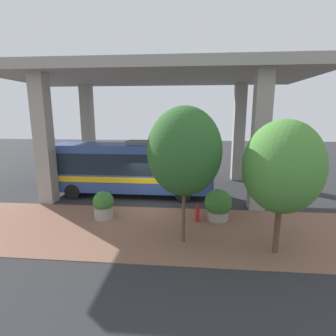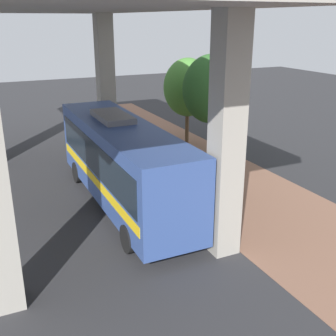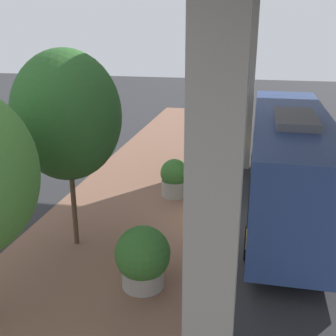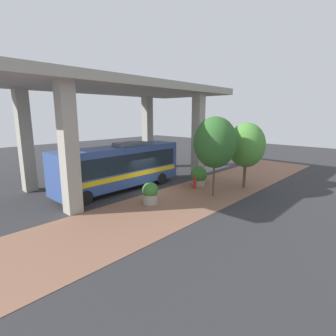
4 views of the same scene
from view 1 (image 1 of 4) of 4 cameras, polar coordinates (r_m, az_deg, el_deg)
name	(u,v)px [view 1 (image 1 of 4)]	position (r m, az deg, el deg)	size (l,w,h in m)	color
ground_plane	(148,208)	(15.89, -4.46, -8.59)	(80.00, 80.00, 0.00)	#2D2D30
sidewalk_strip	(137,229)	(13.17, -6.69, -13.06)	(6.00, 40.00, 0.02)	#845B47
overpass	(156,86)	(18.95, -2.73, 17.49)	(9.40, 20.82, 8.47)	#9E998E
bus	(132,166)	(17.79, -7.78, 0.38)	(2.58, 10.74, 3.77)	#334C8C
fire_hydrant	(197,213)	(13.81, 6.40, -9.67)	(0.41, 0.20, 0.97)	red
planter_front	(218,205)	(14.11, 10.87, -7.91)	(1.42, 1.42, 1.66)	#9E998E
planter_middle	(104,205)	(14.46, -13.85, -7.85)	(1.09, 1.09, 1.51)	#9E998E
street_tree_near	(283,167)	(10.83, 23.70, 0.19)	(3.00, 3.00, 5.34)	brown
street_tree_far	(184,151)	(10.73, 3.59, 3.62)	(3.06, 3.06, 5.85)	brown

